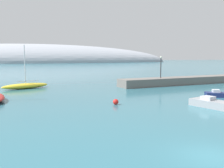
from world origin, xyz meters
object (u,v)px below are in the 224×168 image
(motorboat_grey_foreground, at_px, (214,104))
(harbor_lamp_post, at_px, (161,65))
(mooring_buoy_red, at_px, (116,102))
(sailboat_yellow_mid_mooring, at_px, (25,86))
(motorboat_navy_alongside_breakwater, at_px, (220,94))

(motorboat_grey_foreground, relative_size, harbor_lamp_post, 1.43)
(motorboat_grey_foreground, xyz_separation_m, mooring_buoy_red, (-9.60, 5.20, -0.10))
(sailboat_yellow_mid_mooring, bearing_deg, motorboat_grey_foreground, 106.94)
(mooring_buoy_red, bearing_deg, harbor_lamp_post, 46.70)
(motorboat_grey_foreground, distance_m, motorboat_navy_alongside_breakwater, 8.40)
(mooring_buoy_red, xyz_separation_m, harbor_lamp_post, (14.65, 15.55, 3.69))
(motorboat_navy_alongside_breakwater, xyz_separation_m, harbor_lamp_post, (-0.96, 14.88, 3.66))
(motorboat_grey_foreground, height_order, mooring_buoy_red, motorboat_grey_foreground)
(sailboat_yellow_mid_mooring, bearing_deg, motorboat_navy_alongside_breakwater, 122.35)
(sailboat_yellow_mid_mooring, distance_m, motorboat_navy_alongside_breakwater, 31.44)
(mooring_buoy_red, bearing_deg, motorboat_navy_alongside_breakwater, 2.43)
(sailboat_yellow_mid_mooring, distance_m, motorboat_grey_foreground, 31.15)
(mooring_buoy_red, relative_size, harbor_lamp_post, 0.16)
(mooring_buoy_red, height_order, harbor_lamp_post, harbor_lamp_post)
(harbor_lamp_post, bearing_deg, motorboat_navy_alongside_breakwater, -86.31)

